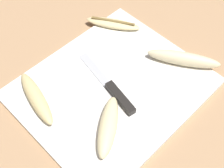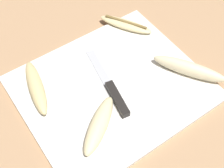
% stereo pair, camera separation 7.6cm
% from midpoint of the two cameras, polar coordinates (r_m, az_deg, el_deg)
% --- Properties ---
extents(ground_plane, '(4.00, 4.00, 0.00)m').
position_cam_midpoint_polar(ground_plane, '(0.78, 2.79, -1.13)').
color(ground_plane, tan).
extents(cutting_board, '(0.44, 0.38, 0.01)m').
position_cam_midpoint_polar(cutting_board, '(0.78, 2.81, -0.88)').
color(cutting_board, white).
rests_on(cutting_board, ground_plane).
extents(knife, '(0.06, 0.22, 0.02)m').
position_cam_midpoint_polar(knife, '(0.75, 3.18, -1.81)').
color(knife, black).
rests_on(knife, cutting_board).
extents(banana_mellow_near, '(0.11, 0.15, 0.02)m').
position_cam_midpoint_polar(banana_mellow_near, '(0.90, 4.99, 10.65)').
color(banana_mellow_near, beige).
rests_on(banana_mellow_near, cutting_board).
extents(banana_soft_right, '(0.15, 0.12, 0.03)m').
position_cam_midpoint_polar(banana_soft_right, '(0.70, 0.76, -7.72)').
color(banana_soft_right, beige).
rests_on(banana_soft_right, cutting_board).
extents(banana_cream_curved, '(0.13, 0.18, 0.04)m').
position_cam_midpoint_polar(banana_cream_curved, '(0.81, 16.57, 2.51)').
color(banana_cream_curved, beige).
rests_on(banana_cream_curved, cutting_board).
extents(banana_spotted_left, '(0.07, 0.17, 0.03)m').
position_cam_midpoint_polar(banana_spotted_left, '(0.77, -10.98, -0.75)').
color(banana_spotted_left, '#DBC684').
rests_on(banana_spotted_left, cutting_board).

